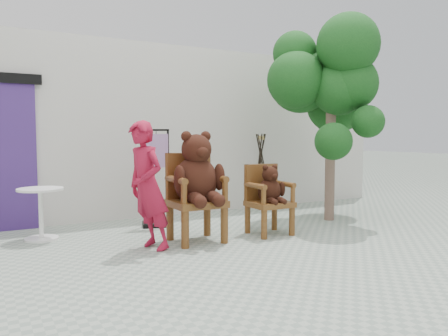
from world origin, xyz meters
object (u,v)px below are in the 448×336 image
cafe_table (41,208)px  display_stand (157,189)px  person (148,186)px  stool_bucket (261,176)px  tree (325,82)px  chair_small (268,192)px  chair_big (196,180)px

cafe_table → display_stand: size_ratio=0.47×
person → stool_bucket: size_ratio=1.09×
stool_bucket → tree: bearing=-72.4°
chair_small → display_stand: bearing=133.4°
display_stand → stool_bucket: display_stand is taller
stool_bucket → chair_small: bearing=-120.7°
tree → chair_small: bearing=-160.7°
person → chair_big: bearing=83.4°
chair_big → display_stand: size_ratio=0.97×
stool_bucket → display_stand: bearing=-167.0°
display_stand → stool_bucket: bearing=28.7°
chair_small → person: (-1.81, -0.05, 0.19)m
chair_small → person: 1.82m
chair_big → person: 0.73m
chair_big → cafe_table: bearing=148.8°
stool_bucket → tree: 2.15m
tree → stool_bucket: bearing=107.6°
tree → cafe_table: bearing=171.5°
chair_small → stool_bucket: (1.08, 1.82, 0.04)m
person → display_stand: person is taller
chair_small → cafe_table: chair_small is taller
tree → person: bearing=-170.2°
cafe_table → tree: (4.40, -0.66, 1.86)m
cafe_table → stool_bucket: 4.04m
chair_big → display_stand: 1.23m
chair_big → stool_bucket: chair_big is taller
chair_big → tree: 3.01m
cafe_table → display_stand: display_stand is taller
chair_big → chair_small: (1.10, -0.09, -0.23)m
chair_small → stool_bucket: size_ratio=0.69×
display_stand → cafe_table: bearing=-160.7°
tree → display_stand: bearing=164.2°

